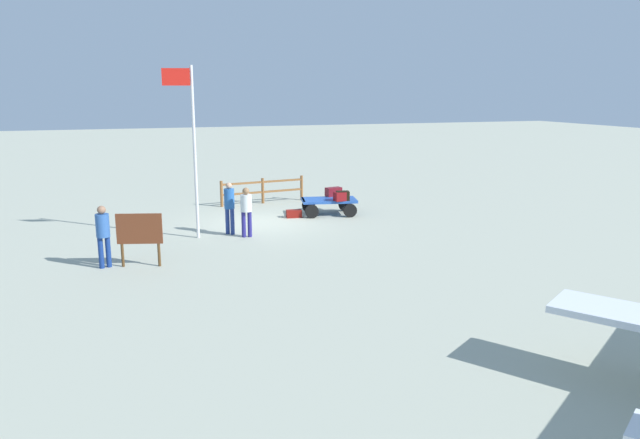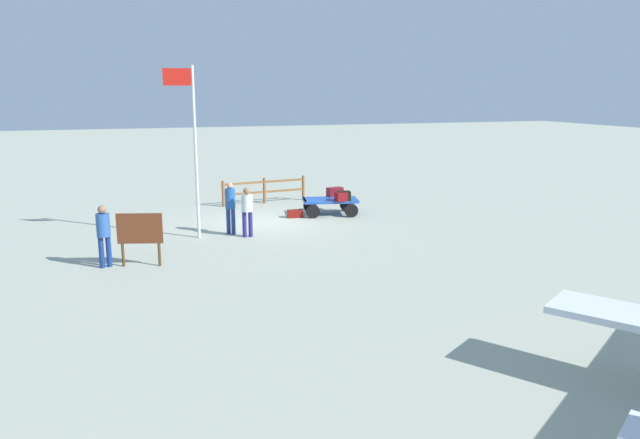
# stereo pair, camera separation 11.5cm
# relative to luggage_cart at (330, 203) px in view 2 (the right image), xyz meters

# --- Properties ---
(ground_plane) EXTENTS (120.00, 120.00, 0.00)m
(ground_plane) POSITION_rel_luggage_cart_xyz_m (2.86, 0.62, -0.47)
(ground_plane) COLOR #A8AC98
(luggage_cart) EXTENTS (2.31, 1.70, 0.63)m
(luggage_cart) POSITION_rel_luggage_cart_xyz_m (0.00, 0.00, 0.00)
(luggage_cart) COLOR #2652AA
(luggage_cart) RESTS_ON ground
(suitcase_dark) EXTENTS (0.55, 0.46, 0.36)m
(suitcase_dark) POSITION_rel_luggage_cart_xyz_m (-0.42, 0.48, 0.34)
(suitcase_dark) COLOR black
(suitcase_dark) RESTS_ON luggage_cart
(suitcase_tan) EXTENTS (0.54, 0.38, 0.34)m
(suitcase_tan) POSITION_rel_luggage_cart_xyz_m (-0.31, 0.54, 0.33)
(suitcase_tan) COLOR maroon
(suitcase_tan) RESTS_ON luggage_cart
(suitcase_olive) EXTENTS (0.68, 0.45, 0.35)m
(suitcase_olive) POSITION_rel_luggage_cart_xyz_m (-0.42, -0.56, 0.33)
(suitcase_olive) COLOR maroon
(suitcase_olive) RESTS_ON luggage_cart
(suitcase_maroon) EXTENTS (0.62, 0.37, 0.29)m
(suitcase_maroon) POSITION_rel_luggage_cart_xyz_m (1.44, 0.09, -0.32)
(suitcase_maroon) COLOR maroon
(suitcase_maroon) RESTS_ON ground
(worker_lead) EXTENTS (0.49, 0.49, 1.77)m
(worker_lead) POSITION_rel_luggage_cart_xyz_m (4.26, 2.02, 0.57)
(worker_lead) COLOR navy
(worker_lead) RESTS_ON ground
(worker_trailing) EXTENTS (0.41, 0.41, 1.66)m
(worker_trailing) POSITION_rel_luggage_cart_xyz_m (3.81, 2.61, 0.53)
(worker_trailing) COLOR navy
(worker_trailing) RESTS_ON ground
(worker_supervisor) EXTENTS (0.46, 0.46, 1.74)m
(worker_supervisor) POSITION_rel_luggage_cart_xyz_m (8.24, 4.85, 0.56)
(worker_supervisor) COLOR navy
(worker_supervisor) RESTS_ON ground
(flagpole) EXTENTS (0.96, 0.22, 5.56)m
(flagpole) POSITION_rel_luggage_cart_xyz_m (5.45, 2.20, 2.79)
(flagpole) COLOR silver
(flagpole) RESTS_ON ground
(signboard) EXTENTS (1.22, 0.39, 1.49)m
(signboard) POSITION_rel_luggage_cart_xyz_m (7.30, 5.05, 0.52)
(signboard) COLOR #4C3319
(signboard) RESTS_ON ground
(wooden_fence) EXTENTS (3.77, 0.58, 1.09)m
(wooden_fence) POSITION_rel_luggage_cart_xyz_m (1.87, -3.21, 0.16)
(wooden_fence) COLOR brown
(wooden_fence) RESTS_ON ground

